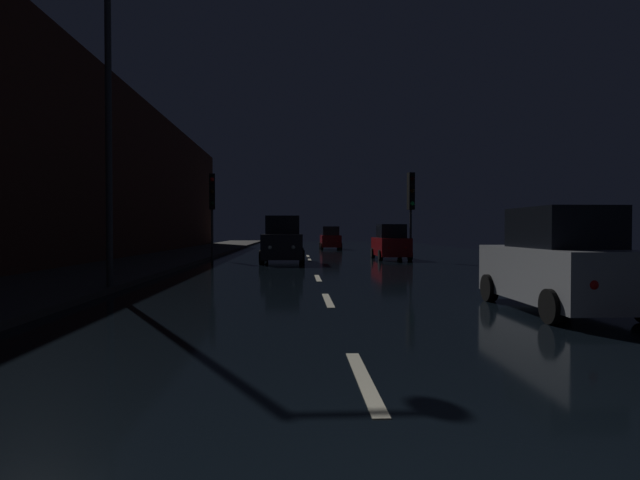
% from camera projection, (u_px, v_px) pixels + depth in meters
% --- Properties ---
extents(ground, '(27.35, 84.00, 0.02)m').
position_uv_depth(ground, '(309.00, 260.00, 26.74)').
color(ground, black).
extents(sidewalk_left, '(4.40, 84.00, 0.15)m').
position_uv_depth(sidewalk_left, '(167.00, 258.00, 26.38)').
color(sidewalk_left, '#33302D').
rests_on(sidewalk_left, ground).
extents(building_facade_left, '(0.80, 63.00, 9.33)m').
position_uv_depth(building_facade_left, '(88.00, 161.00, 22.67)').
color(building_facade_left, '#472319').
rests_on(building_facade_left, ground).
extents(lane_centerline, '(0.16, 27.20, 0.01)m').
position_uv_depth(lane_centerline, '(316.00, 274.00, 17.87)').
color(lane_centerline, beige).
rests_on(lane_centerline, ground).
extents(traffic_light_far_right, '(0.36, 0.48, 4.51)m').
position_uv_depth(traffic_light_far_right, '(411.00, 197.00, 25.75)').
color(traffic_light_far_right, '#38383A').
rests_on(traffic_light_far_right, ground).
extents(traffic_light_far_left, '(0.36, 0.48, 4.57)m').
position_uv_depth(traffic_light_far_left, '(212.00, 198.00, 26.76)').
color(traffic_light_far_left, '#38383A').
rests_on(traffic_light_far_left, ground).
extents(streetlamp_overhead, '(1.70, 0.44, 7.80)m').
position_uv_depth(streetlamp_overhead, '(126.00, 88.00, 12.53)').
color(streetlamp_overhead, '#2D2D30').
rests_on(streetlamp_overhead, ground).
extents(car_approaching_headlights, '(2.06, 4.46, 2.25)m').
position_uv_depth(car_approaching_headlights, '(283.00, 241.00, 24.39)').
color(car_approaching_headlights, black).
rests_on(car_approaching_headlights, ground).
extents(car_parked_right_near, '(1.84, 3.99, 2.01)m').
position_uv_depth(car_parked_right_near, '(559.00, 264.00, 9.73)').
color(car_parked_right_near, '#A5A8AD').
rests_on(car_parked_right_near, ground).
extents(car_parked_right_far, '(1.72, 3.73, 1.88)m').
position_uv_depth(car_parked_right_far, '(391.00, 243.00, 27.02)').
color(car_parked_right_far, maroon).
rests_on(car_parked_right_far, ground).
extents(car_distant_taillights, '(1.71, 3.70, 1.86)m').
position_uv_depth(car_distant_taillights, '(330.00, 239.00, 41.32)').
color(car_distant_taillights, maroon).
rests_on(car_distant_taillights, ground).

